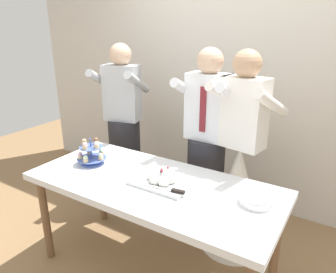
{
  "coord_description": "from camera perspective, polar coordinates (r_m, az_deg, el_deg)",
  "views": [
    {
      "loc": [
        1.14,
        -1.62,
        1.82
      ],
      "look_at": [
        0.03,
        0.15,
        1.07
      ],
      "focal_mm": 33.69,
      "sensor_mm": 36.0,
      "label": 1
    }
  ],
  "objects": [
    {
      "name": "person_guest",
      "position": [
        3.25,
        -7.92,
        0.15
      ],
      "size": [
        0.56,
        0.59,
        1.66
      ],
      "color": "#232328",
      "rests_on": "ground_plane"
    },
    {
      "name": "rear_wall",
      "position": [
        3.26,
        11.49,
        12.72
      ],
      "size": [
        5.2,
        0.1,
        2.9
      ],
      "primitive_type": "cube",
      "color": "beige",
      "rests_on": "ground_plane"
    },
    {
      "name": "plate_stack",
      "position": [
        2.05,
        15.72,
        -10.98
      ],
      "size": [
        0.21,
        0.21,
        0.05
      ],
      "color": "white",
      "rests_on": "dessert_table"
    },
    {
      "name": "ground_plane",
      "position": [
        2.69,
        -2.52,
        -22.97
      ],
      "size": [
        8.0,
        8.0,
        0.0
      ],
      "primitive_type": "plane",
      "color": "olive"
    },
    {
      "name": "cupcake_stand",
      "position": [
        2.56,
        -13.7,
        -3.04
      ],
      "size": [
        0.23,
        0.23,
        0.21
      ],
      "color": "#4C66B2",
      "rests_on": "dessert_table"
    },
    {
      "name": "dessert_table",
      "position": [
        2.27,
        -2.78,
        -9.85
      ],
      "size": [
        1.8,
        0.8,
        0.78
      ],
      "color": "silver",
      "rests_on": "ground_plane"
    },
    {
      "name": "main_cake_tray",
      "position": [
        2.2,
        -0.96,
        -7.47
      ],
      "size": [
        0.44,
        0.31,
        0.13
      ],
      "color": "silver",
      "rests_on": "dessert_table"
    },
    {
      "name": "person_bride",
      "position": [
        2.66,
        12.44,
        -8.54
      ],
      "size": [
        0.57,
        0.56,
        1.66
      ],
      "color": "white",
      "rests_on": "ground_plane"
    },
    {
      "name": "person_groom",
      "position": [
        2.72,
        6.89,
        -3.74
      ],
      "size": [
        0.47,
        0.5,
        1.66
      ],
      "color": "#232328",
      "rests_on": "ground_plane"
    }
  ]
}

